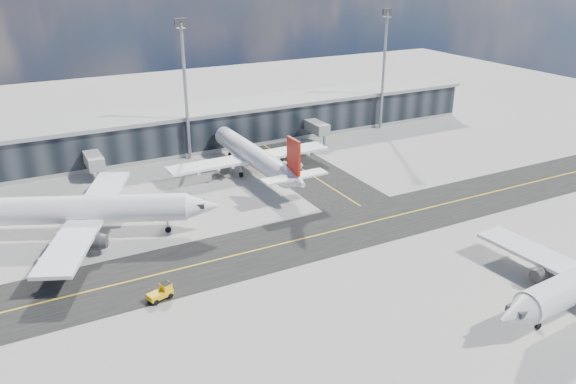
{
  "coord_description": "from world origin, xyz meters",
  "views": [
    {
      "loc": [
        -34.36,
        -62.63,
        39.6
      ],
      "look_at": [
        4.25,
        10.91,
        5.0
      ],
      "focal_mm": 35.0,
      "sensor_mm": 36.0,
      "label": 1
    }
  ],
  "objects_px": {
    "airliner_redtail": "(254,156)",
    "baggage_tug": "(162,292)",
    "airliner_af": "(76,210)",
    "service_van": "(290,164)"
  },
  "relations": [
    {
      "from": "airliner_redtail",
      "to": "baggage_tug",
      "type": "bearing_deg",
      "value": -130.07
    },
    {
      "from": "airliner_af",
      "to": "airliner_redtail",
      "type": "xyz_separation_m",
      "value": [
        34.94,
        11.66,
        -0.36
      ]
    },
    {
      "from": "baggage_tug",
      "to": "service_van",
      "type": "distance_m",
      "value": 50.98
    },
    {
      "from": "baggage_tug",
      "to": "service_van",
      "type": "bearing_deg",
      "value": 116.36
    },
    {
      "from": "airliner_af",
      "to": "airliner_redtail",
      "type": "relative_size",
      "value": 1.05
    },
    {
      "from": "airliner_redtail",
      "to": "baggage_tug",
      "type": "xyz_separation_m",
      "value": [
        -28.58,
        -34.9,
        -2.9
      ]
    },
    {
      "from": "airliner_af",
      "to": "service_van",
      "type": "height_order",
      "value": "airliner_af"
    },
    {
      "from": "airliner_af",
      "to": "baggage_tug",
      "type": "distance_m",
      "value": 24.31
    },
    {
      "from": "airliner_redtail",
      "to": "baggage_tug",
      "type": "relative_size",
      "value": 11.56
    },
    {
      "from": "airliner_redtail",
      "to": "service_van",
      "type": "height_order",
      "value": "airliner_redtail"
    }
  ]
}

